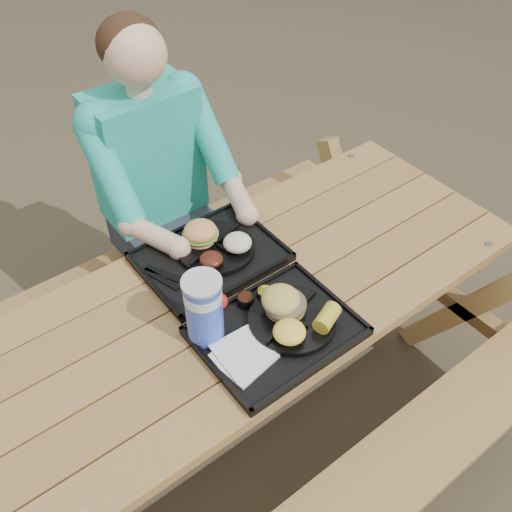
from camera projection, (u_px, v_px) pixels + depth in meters
ground at (256, 410)px, 2.34m from camera, size 60.00×60.00×0.00m
picnic_table at (256, 355)px, 2.08m from camera, size 1.80×1.49×0.75m
tray_near at (276, 332)px, 1.67m from camera, size 0.45×0.35×0.02m
tray_far at (211, 258)px, 1.89m from camera, size 0.45×0.35×0.02m
plate_near at (292, 320)px, 1.68m from camera, size 0.26×0.26×0.02m
plate_far at (216, 248)px, 1.90m from camera, size 0.26×0.26×0.02m
napkin_stack at (243, 356)px, 1.58m from camera, size 0.17×0.17×0.02m
soda_cup at (204, 310)px, 1.58m from camera, size 0.10×0.10×0.21m
condiment_bbq at (245, 300)px, 1.72m from camera, size 0.05×0.05×0.03m
condiment_mustard at (266, 294)px, 1.74m from camera, size 0.06×0.06×0.03m
sandwich at (286, 296)px, 1.65m from camera, size 0.12×0.12×0.13m
mac_cheese at (289, 332)px, 1.60m from camera, size 0.09×0.09×0.05m
corn_cob at (327, 318)px, 1.64m from camera, size 0.11×0.11×0.05m
cutlery_far at (165, 274)px, 1.82m from camera, size 0.09×0.14×0.01m
burger at (200, 228)px, 1.88m from camera, size 0.11×0.11×0.10m
baked_beans at (211, 259)px, 1.82m from camera, size 0.08×0.08×0.03m
potato_salad at (237, 243)px, 1.86m from camera, size 0.09×0.09×0.05m
diner at (157, 205)px, 2.28m from camera, size 0.48×0.84×1.28m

